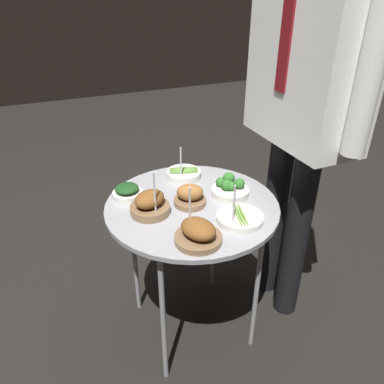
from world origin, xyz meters
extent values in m
plane|color=black|center=(0.00, 0.00, 0.00)|extent=(8.00, 8.00, 0.00)
cylinder|color=#939399|center=(0.00, 0.00, 0.64)|extent=(0.65, 0.65, 0.02)
cylinder|color=gray|center=(0.20, -0.20, 0.32)|extent=(0.02, 0.02, 0.63)
cylinder|color=gray|center=(-0.20, -0.20, 0.32)|extent=(0.02, 0.02, 0.63)
cylinder|color=gray|center=(0.20, 0.20, 0.32)|extent=(0.02, 0.02, 0.63)
cylinder|color=gray|center=(-0.20, 0.20, 0.32)|extent=(0.02, 0.02, 0.63)
cylinder|color=brown|center=(0.00, -0.01, 0.66)|extent=(0.12, 0.12, 0.02)
ellipsoid|color=#93602D|center=(0.00, -0.01, 0.70)|extent=(0.11, 0.12, 0.06)
cylinder|color=silver|center=(-0.21, 0.05, 0.67)|extent=(0.15, 0.15, 0.03)
ellipsoid|color=#5B8938|center=(-0.19, 0.04, 0.69)|extent=(0.05, 0.12, 0.01)
ellipsoid|color=#5B8938|center=(-0.20, 0.05, 0.69)|extent=(0.05, 0.12, 0.01)
ellipsoid|color=#5B8938|center=(-0.21, 0.05, 0.69)|extent=(0.05, 0.12, 0.01)
ellipsoid|color=#5B8938|center=(-0.22, 0.05, 0.69)|extent=(0.05, 0.12, 0.01)
ellipsoid|color=#5B8938|center=(-0.23, 0.06, 0.69)|extent=(0.05, 0.12, 0.01)
cylinder|color=silver|center=(-0.18, 0.03, 0.73)|extent=(0.01, 0.01, 0.15)
cylinder|color=silver|center=(0.00, 0.16, 0.67)|extent=(0.15, 0.15, 0.03)
sphere|color=#2D7028|center=(0.01, 0.16, 0.70)|extent=(0.04, 0.04, 0.04)
sphere|color=#2D7028|center=(0.01, 0.19, 0.70)|extent=(0.04, 0.04, 0.04)
sphere|color=#2D7028|center=(-0.04, 0.17, 0.70)|extent=(0.05, 0.05, 0.05)
sphere|color=#2D7028|center=(-0.03, 0.13, 0.70)|extent=(0.04, 0.04, 0.04)
sphere|color=#2D7028|center=(0.00, 0.14, 0.70)|extent=(0.04, 0.04, 0.04)
cylinder|color=brown|center=(0.22, -0.07, 0.66)|extent=(0.15, 0.15, 0.02)
ellipsoid|color=brown|center=(0.22, -0.07, 0.70)|extent=(0.15, 0.13, 0.06)
cylinder|color=silver|center=(0.18, -0.08, 0.74)|extent=(0.01, 0.01, 0.18)
cylinder|color=brown|center=(0.00, -0.16, 0.67)|extent=(0.14, 0.14, 0.03)
ellipsoid|color=brown|center=(0.00, -0.16, 0.71)|extent=(0.13, 0.15, 0.06)
cylinder|color=silver|center=(0.04, -0.15, 0.74)|extent=(0.01, 0.01, 0.18)
cylinder|color=silver|center=(-0.14, -0.21, 0.66)|extent=(0.11, 0.11, 0.02)
ellipsoid|color=#194219|center=(-0.14, -0.21, 0.69)|extent=(0.09, 0.09, 0.03)
cylinder|color=silver|center=(0.17, 0.11, 0.66)|extent=(0.16, 0.16, 0.02)
ellipsoid|color=#7AA847|center=(0.17, 0.12, 0.68)|extent=(0.14, 0.04, 0.01)
ellipsoid|color=#7AA847|center=(0.17, 0.11, 0.68)|extent=(0.14, 0.04, 0.01)
ellipsoid|color=#7AA847|center=(0.17, 0.10, 0.68)|extent=(0.14, 0.04, 0.01)
cylinder|color=silver|center=(0.19, 0.07, 0.73)|extent=(0.01, 0.01, 0.16)
cylinder|color=black|center=(-0.09, 0.45, 0.42)|extent=(0.10, 0.10, 0.84)
cylinder|color=black|center=(0.08, 0.45, 0.42)|extent=(0.10, 0.10, 0.84)
cube|color=white|center=(0.00, 0.45, 1.15)|extent=(0.47, 0.23, 0.63)
cube|color=maroon|center=(0.00, 0.34, 1.23)|extent=(0.06, 0.01, 0.38)
cylinder|color=white|center=(-0.28, 0.45, 1.18)|extent=(0.08, 0.08, 0.58)
cylinder|color=white|center=(0.27, 0.45, 1.18)|extent=(0.08, 0.08, 0.58)
camera|label=1|loc=(1.10, -0.46, 1.39)|focal=35.00mm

